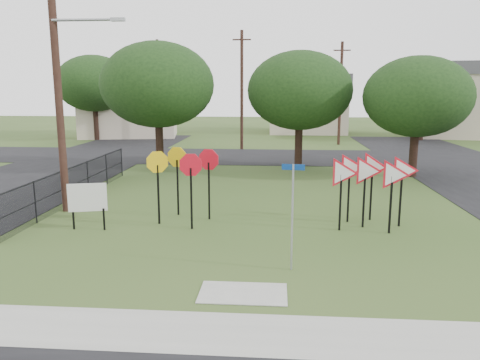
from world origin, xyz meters
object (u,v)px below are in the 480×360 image
Objects in this scene: street_name_sign at (292,210)px; stop_sign_cluster at (184,169)px; yield_sign_cluster at (370,174)px; info_board at (87,199)px.

stop_sign_cluster is at bearing 130.28° from street_name_sign.
street_name_sign reaches higher than yield_sign_cluster.
info_board is at bearing -157.67° from stop_sign_cluster.
stop_sign_cluster is at bearing 22.33° from info_board.
stop_sign_cluster is 6.34m from yield_sign_cluster.
street_name_sign is 1.08× the size of stop_sign_cluster.
street_name_sign is 5.61m from stop_sign_cluster.
yield_sign_cluster is at bearing 6.81° from info_board.
yield_sign_cluster is at bearing 56.82° from street_name_sign.
street_name_sign is at bearing -123.18° from yield_sign_cluster.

